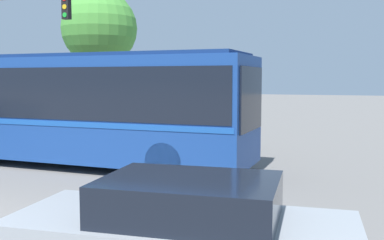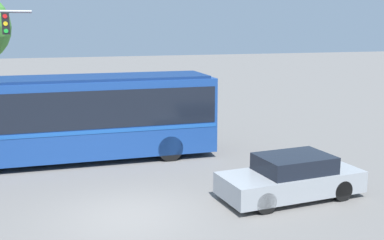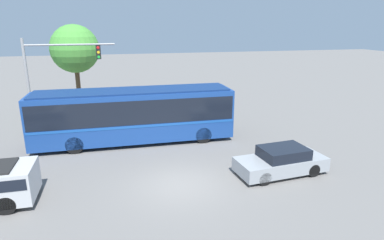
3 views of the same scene
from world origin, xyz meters
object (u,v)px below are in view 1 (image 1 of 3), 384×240
object	(u,v)px
city_bus	(60,102)
sedan_foreground	(183,233)
traffic_light_pole	(4,41)
street_tree_left	(99,29)

from	to	relation	value
city_bus	sedan_foreground	xyz separation A→B (m)	(6.52, -6.28, -1.23)
sedan_foreground	traffic_light_pole	xyz separation A→B (m)	(-11.47, 9.41, 3.48)
street_tree_left	sedan_foreground	bearing A→B (deg)	-55.01
traffic_light_pole	city_bus	bearing A→B (deg)	-32.30
street_tree_left	city_bus	bearing A→B (deg)	-65.64
traffic_light_pole	sedan_foreground	bearing A→B (deg)	-39.35
traffic_light_pole	street_tree_left	world-z (taller)	street_tree_left
city_bus	sedan_foreground	bearing A→B (deg)	-43.28
sedan_foreground	street_tree_left	world-z (taller)	street_tree_left
city_bus	street_tree_left	size ratio (longest dim) A/B	1.70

